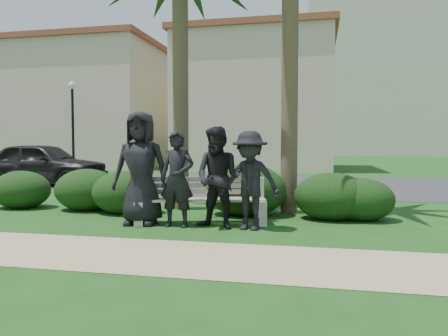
{
  "coord_description": "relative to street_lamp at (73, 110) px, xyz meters",
  "views": [
    {
      "loc": [
        2.32,
        -6.62,
        1.31
      ],
      "look_at": [
        0.67,
        1.0,
        0.9
      ],
      "focal_mm": 35.0,
      "sensor_mm": 36.0,
      "label": 1
    }
  ],
  "objects": [
    {
      "name": "hedge_b",
      "position": [
        6.75,
        -10.63,
        -2.51
      ],
      "size": [
        1.32,
        1.09,
        0.86
      ],
      "primitive_type": "ellipsoid",
      "color": "black",
      "rests_on": "ground"
    },
    {
      "name": "asphalt_street",
      "position": [
        9.0,
        -4.0,
        -2.94
      ],
      "size": [
        160.0,
        8.0,
        0.01
      ],
      "primitive_type": "cube",
      "color": "#2D2D30",
      "rests_on": "ground"
    },
    {
      "name": "hedge_d",
      "position": [
        10.0,
        -10.57,
        -2.45
      ],
      "size": [
        1.52,
        1.26,
        0.99
      ],
      "primitive_type": "ellipsoid",
      "color": "black",
      "rests_on": "ground"
    },
    {
      "name": "car_a",
      "position": [
        2.56,
        -6.02,
        -2.24
      ],
      "size": [
        4.13,
        1.72,
        1.4
      ],
      "primitive_type": "imported",
      "rotation": [
        0.0,
        0.0,
        1.59
      ],
      "color": "black",
      "rests_on": "ground"
    },
    {
      "name": "hedge_e",
      "position": [
        11.55,
        -10.73,
        -2.52
      ],
      "size": [
        1.31,
        1.08,
        0.85
      ],
      "primitive_type": "ellipsoid",
      "color": "black",
      "rests_on": "ground"
    },
    {
      "name": "hedge_f",
      "position": [
        12.05,
        -10.7,
        -2.56
      ],
      "size": [
        1.17,
        0.96,
        0.76
      ],
      "primitive_type": "ellipsoid",
      "color": "black",
      "rests_on": "ground"
    },
    {
      "name": "hedge_a",
      "position": [
        5.26,
        -10.66,
        -2.54
      ],
      "size": [
        1.23,
        1.02,
        0.8
      ],
      "primitive_type": "ellipsoid",
      "color": "black",
      "rests_on": "ground"
    },
    {
      "name": "man_d",
      "position": [
        10.29,
        -11.99,
        -2.18
      ],
      "size": [
        1.07,
        0.73,
        1.53
      ],
      "primitive_type": "imported",
      "rotation": [
        0.0,
        0.0,
        -0.17
      ],
      "color": "black",
      "rests_on": "ground"
    },
    {
      "name": "man_b",
      "position": [
        9.12,
        -12.0,
        -2.17
      ],
      "size": [
        0.56,
        0.37,
        1.54
      ],
      "primitive_type": "imported",
      "rotation": [
        0.0,
        0.0,
        -0.01
      ],
      "color": "black",
      "rests_on": "ground"
    },
    {
      "name": "man_a",
      "position": [
        8.47,
        -11.93,
        -2.01
      ],
      "size": [
        0.95,
        0.65,
        1.86
      ],
      "primitive_type": "imported",
      "rotation": [
        0.0,
        0.0,
        0.07
      ],
      "color": "black",
      "rests_on": "ground"
    },
    {
      "name": "footpath",
      "position": [
        9.0,
        -13.8,
        -2.94
      ],
      "size": [
        30.0,
        1.6,
        0.01
      ],
      "primitive_type": "cube",
      "color": "tan",
      "rests_on": "ground"
    },
    {
      "name": "man_c",
      "position": [
        9.79,
        -11.99,
        -2.14
      ],
      "size": [
        0.9,
        0.77,
        1.6
      ],
      "primitive_type": "imported",
      "rotation": [
        0.0,
        0.0,
        -0.24
      ],
      "color": "black",
      "rests_on": "ground"
    },
    {
      "name": "stucco_bldg_left",
      "position": [
        -3.0,
        6.0,
        0.72
      ],
      "size": [
        10.4,
        8.4,
        7.3
      ],
      "color": "beige",
      "rests_on": "ground"
    },
    {
      "name": "stucco_bldg_right",
      "position": [
        8.0,
        6.0,
        0.72
      ],
      "size": [
        8.4,
        8.4,
        7.3
      ],
      "color": "beige",
      "rests_on": "ground"
    },
    {
      "name": "park_bench",
      "position": [
        9.43,
        -11.65,
        -2.61
      ],
      "size": [
        2.25,
        0.99,
        0.75
      ],
      "rotation": [
        0.0,
        0.0,
        0.25
      ],
      "color": "#A9A18E",
      "rests_on": "ground"
    },
    {
      "name": "hotel_tower",
      "position": [
        23.0,
        43.0,
        10.46
      ],
      "size": [
        26.0,
        18.0,
        37.3
      ],
      "color": "beige",
      "rests_on": "ground"
    },
    {
      "name": "street_lamp",
      "position": [
        0.0,
        0.0,
        0.0
      ],
      "size": [
        0.36,
        0.36,
        4.29
      ],
      "color": "black",
      "rests_on": "ground"
    },
    {
      "name": "hedge_c",
      "position": [
        7.69,
        -10.86,
        -2.52
      ],
      "size": [
        1.3,
        1.07,
        0.84
      ],
      "primitive_type": "ellipsoid",
      "color": "black",
      "rests_on": "ground"
    },
    {
      "name": "ground",
      "position": [
        9.0,
        -12.0,
        -2.94
      ],
      "size": [
        160.0,
        160.0,
        0.0
      ],
      "primitive_type": "plane",
      "color": "#1A4814",
      "rests_on": "ground"
    }
  ]
}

